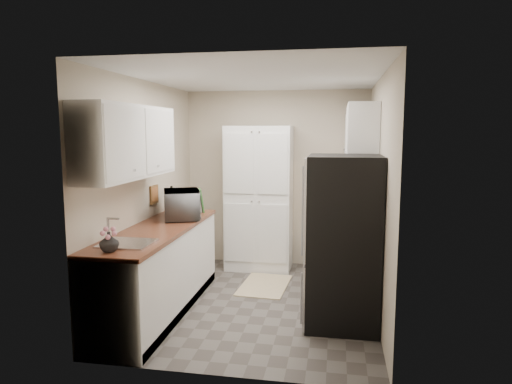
# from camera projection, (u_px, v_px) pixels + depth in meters

# --- Properties ---
(ground) EXTENTS (3.20, 3.20, 0.00)m
(ground) POSITION_uv_depth(u_px,v_px,m) (257.00, 302.00, 5.18)
(ground) COLOR #56514C
(ground) RESTS_ON ground
(room_shell) EXTENTS (2.64, 3.24, 2.52)m
(room_shell) POSITION_uv_depth(u_px,v_px,m) (255.00, 159.00, 4.96)
(room_shell) COLOR beige
(room_shell) RESTS_ON ground
(pantry_cabinet) EXTENTS (0.90, 0.55, 2.00)m
(pantry_cabinet) POSITION_uv_depth(u_px,v_px,m) (259.00, 198.00, 6.37)
(pantry_cabinet) COLOR white
(pantry_cabinet) RESTS_ON ground
(base_cabinet_left) EXTENTS (0.60, 2.30, 0.88)m
(base_cabinet_left) POSITION_uv_depth(u_px,v_px,m) (159.00, 272.00, 4.88)
(base_cabinet_left) COLOR white
(base_cabinet_left) RESTS_ON ground
(countertop_left) EXTENTS (0.63, 2.33, 0.04)m
(countertop_left) POSITION_uv_depth(u_px,v_px,m) (158.00, 229.00, 4.82)
(countertop_left) COLOR brown
(countertop_left) RESTS_ON base_cabinet_left
(base_cabinet_right) EXTENTS (0.60, 0.80, 0.88)m
(base_cabinet_right) POSITION_uv_depth(u_px,v_px,m) (345.00, 243.00, 6.12)
(base_cabinet_right) COLOR white
(base_cabinet_right) RESTS_ON ground
(countertop_right) EXTENTS (0.63, 0.83, 0.04)m
(countertop_right) POSITION_uv_depth(u_px,v_px,m) (346.00, 209.00, 6.06)
(countertop_right) COLOR brown
(countertop_right) RESTS_ON base_cabinet_right
(electric_range) EXTENTS (0.71, 0.78, 1.13)m
(electric_range) POSITION_uv_depth(u_px,v_px,m) (345.00, 256.00, 5.33)
(electric_range) COLOR #B7B7BC
(electric_range) RESTS_ON ground
(refrigerator) EXTENTS (0.70, 0.72, 1.70)m
(refrigerator) POSITION_uv_depth(u_px,v_px,m) (343.00, 241.00, 4.51)
(refrigerator) COLOR #B7B7BC
(refrigerator) RESTS_ON ground
(microwave) EXTENTS (0.59, 0.70, 0.33)m
(microwave) POSITION_uv_depth(u_px,v_px,m) (182.00, 204.00, 5.32)
(microwave) COLOR #ABACB1
(microwave) RESTS_ON countertop_left
(wine_bottle) EXTENTS (0.08, 0.08, 0.31)m
(wine_bottle) POSITION_uv_depth(u_px,v_px,m) (172.00, 201.00, 5.63)
(wine_bottle) COLOR black
(wine_bottle) RESTS_ON countertop_left
(flower_vase) EXTENTS (0.20, 0.20, 0.17)m
(flower_vase) POSITION_uv_depth(u_px,v_px,m) (109.00, 242.00, 3.85)
(flower_vase) COLOR silver
(flower_vase) RESTS_ON countertop_left
(cutting_board) EXTENTS (0.10, 0.22, 0.29)m
(cutting_board) POSITION_uv_depth(u_px,v_px,m) (201.00, 200.00, 5.75)
(cutting_board) COLOR #367D33
(cutting_board) RESTS_ON countertop_left
(toaster_oven) EXTENTS (0.28, 0.35, 0.20)m
(toaster_oven) POSITION_uv_depth(u_px,v_px,m) (347.00, 200.00, 6.02)
(toaster_oven) COLOR #B9B9BE
(toaster_oven) RESTS_ON countertop_right
(fruit_basket) EXTENTS (0.36, 0.36, 0.12)m
(fruit_basket) POSITION_uv_depth(u_px,v_px,m) (349.00, 189.00, 5.97)
(fruit_basket) COLOR orange
(fruit_basket) RESTS_ON toaster_oven
(kitchen_mat) EXTENTS (0.62, 0.93, 0.01)m
(kitchen_mat) POSITION_uv_depth(u_px,v_px,m) (265.00, 285.00, 5.73)
(kitchen_mat) COLOR beige
(kitchen_mat) RESTS_ON ground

